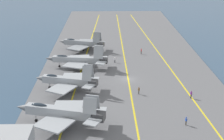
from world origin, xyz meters
TOP-DOWN VIEW (x-y plane):
  - ground_plane at (0.00, 0.00)m, footprint 2000.00×2000.00m
  - carrier_deck at (0.00, 0.00)m, footprint 192.15×45.67m
  - deck_stripe_foul_line at (0.00, -12.56)m, footprint 172.58×11.88m
  - deck_stripe_centerline at (0.00, 0.00)m, footprint 172.94×0.36m
  - deck_stripe_edge_line at (0.00, 12.56)m, footprint 172.77×8.28m
  - parked_jet_nearest at (-23.12, 13.97)m, footprint 13.05×17.49m
  - parked_jet_second at (-6.66, 14.47)m, footprint 13.32×15.14m
  - parked_jet_third at (8.87, 13.18)m, footprint 12.11×17.42m
  - parked_jet_fourth at (26.24, 13.11)m, footprint 13.80×15.39m
  - crew_white_vest at (13.21, 3.00)m, footprint 0.46×0.42m
  - crew_red_vest at (21.41, -5.42)m, footprint 0.42×0.33m
  - crew_purple_vest at (-11.68, -13.06)m, footprint 0.30×0.40m
  - crew_brown_vest at (-9.20, -1.78)m, footprint 0.34×0.43m
  - crew_blue_vest at (-23.60, -9.26)m, footprint 0.43×0.35m

SIDE VIEW (x-z plane):
  - ground_plane at x=0.00m, z-range 0.00..0.00m
  - carrier_deck at x=0.00m, z-range 0.00..0.40m
  - deck_stripe_foul_line at x=0.00m, z-range 0.40..0.41m
  - deck_stripe_centerline at x=0.00m, z-range 0.40..0.41m
  - deck_stripe_edge_line at x=0.00m, z-range 0.40..0.41m
  - crew_white_vest at x=13.21m, z-range 0.48..2.17m
  - crew_blue_vest at x=-23.60m, z-range 0.49..2.20m
  - crew_brown_vest at x=-9.20m, z-range 0.49..2.25m
  - crew_red_vest at x=21.41m, z-range 0.49..2.26m
  - crew_purple_vest at x=-11.68m, z-range 0.49..2.28m
  - parked_jet_fourth at x=26.24m, z-range -0.39..5.76m
  - parked_jet_second at x=-6.66m, z-range -0.47..6.13m
  - parked_jet_third at x=8.87m, z-range -0.40..6.07m
  - parked_jet_nearest at x=-23.12m, z-range -0.16..6.38m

